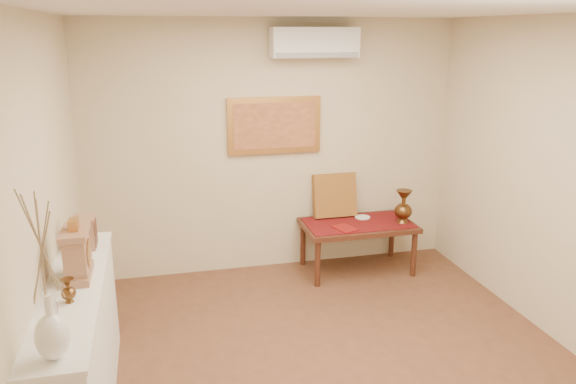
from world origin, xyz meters
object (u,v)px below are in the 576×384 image
object	(u,v)px
wooden_chest	(85,232)
low_table	(358,229)
display_ledge	(80,353)
white_vase	(45,277)
brass_urn_tall	(404,203)
mantel_clock	(77,253)

from	to	relation	value
wooden_chest	low_table	size ratio (longest dim) A/B	0.20
low_table	display_ledge	bearing A→B (deg)	-144.90
white_vase	brass_urn_tall	size ratio (longest dim) A/B	2.03
display_ledge	mantel_clock	bearing A→B (deg)	76.43
brass_urn_tall	display_ledge	xyz separation A→B (m)	(-3.15, -1.78, -0.29)
brass_urn_tall	low_table	size ratio (longest dim) A/B	0.36
white_vase	brass_urn_tall	bearing A→B (deg)	40.06
display_ledge	wooden_chest	size ratio (longest dim) A/B	8.28
display_ledge	low_table	world-z (taller)	display_ledge
mantel_clock	low_table	xyz separation A→B (m)	(2.64, 1.75, -0.67)
white_vase	low_table	xyz separation A→B (m)	(2.66, 2.74, -0.94)
white_vase	brass_urn_tall	distance (m)	4.15
mantel_clock	wooden_chest	xyz separation A→B (m)	(-0.01, 0.56, -0.05)
brass_urn_tall	white_vase	bearing A→B (deg)	-139.94
brass_urn_tall	mantel_clock	xyz separation A→B (m)	(-3.12, -1.65, 0.38)
brass_urn_tall	low_table	distance (m)	0.57
wooden_chest	low_table	distance (m)	2.97
brass_urn_tall	low_table	world-z (taller)	brass_urn_tall
brass_urn_tall	display_ledge	size ratio (longest dim) A/B	0.22
brass_urn_tall	mantel_clock	distance (m)	3.55
white_vase	low_table	distance (m)	3.93
wooden_chest	brass_urn_tall	bearing A→B (deg)	19.23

